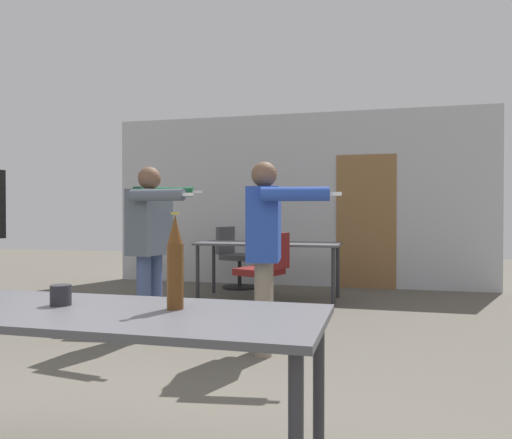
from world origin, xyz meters
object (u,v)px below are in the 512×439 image
Objects in this scene: person_near_casual at (266,239)px; person_left_plaid at (151,235)px; beer_bottle at (175,264)px; office_chair_near_pushed at (235,259)px; person_right_polo at (151,227)px; office_chair_far_left at (265,274)px; drink_cup at (61,295)px.

person_left_plaid is at bearing -110.65° from person_near_casual.
person_near_casual is 3.93× the size of beer_bottle.
person_near_casual is 1.68× the size of office_chair_near_pushed.
office_chair_far_left is (1.15, 0.61, -0.57)m from person_right_polo.
person_left_plaid is 1.69× the size of office_chair_near_pushed.
beer_bottle reaches higher than office_chair_near_pushed.
beer_bottle is (1.66, -3.19, -0.05)m from person_right_polo.
office_chair_far_left is at bearing 161.65° from person_left_plaid.
office_chair_far_left is 0.98× the size of office_chair_near_pushed.
office_chair_far_left is 1.85m from office_chair_near_pushed.
person_right_polo is 1.43m from office_chair_far_left.
person_right_polo reaches higher than person_left_plaid.
person_right_polo is 1.77× the size of office_chair_near_pushed.
person_right_polo is 18.74× the size of drink_cup.
person_right_polo is 3.59m from beer_bottle.
office_chair_near_pushed is at bearing 103.95° from beer_bottle.
person_left_plaid reaches higher than beer_bottle.
person_left_plaid is 2.49m from drink_cup.
drink_cup is at bearing 11.20° from person_right_polo.
office_chair_near_pushed is (-0.84, 1.64, 0.01)m from office_chair_far_left.
person_left_plaid reaches higher than office_chair_far_left.
office_chair_near_pushed is at bearing 47.69° from office_chair_far_left.
person_right_polo is at bearing -133.62° from person_near_casual.
office_chair_far_left is (-0.41, 1.73, -0.51)m from person_near_casual.
beer_bottle is at bearing 30.45° from office_chair_near_pushed.
person_left_plaid is at bearing 17.28° from person_right_polo.
person_near_casual reaches higher than office_chair_near_pushed.
office_chair_far_left is (0.74, 1.47, -0.52)m from person_left_plaid.
office_chair_near_pushed is (0.31, 2.25, -0.56)m from person_right_polo.
office_chair_far_left is at bearing -174.74° from person_near_casual.
beer_bottle is (0.09, -2.07, 0.01)m from person_near_casual.
drink_cup is (-0.01, -3.84, 0.37)m from office_chair_far_left.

